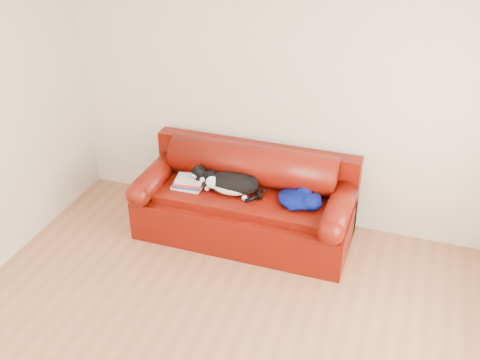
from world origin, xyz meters
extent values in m
plane|color=brown|center=(0.00, 0.00, 0.00)|extent=(4.50, 4.50, 0.00)
cube|color=beige|center=(0.00, 2.00, 1.30)|extent=(4.50, 0.02, 2.60)
cube|color=white|center=(0.00, 0.00, 2.60)|extent=(4.50, 4.00, 0.02)
cube|color=#410702|center=(-0.25, 1.50, 0.21)|extent=(2.10, 0.90, 0.42)
cube|color=#410702|center=(-0.25, 1.45, 0.45)|extent=(1.66, 0.62, 0.10)
cylinder|color=black|center=(-1.18, 1.17, 0.03)|extent=(0.06, 0.06, 0.05)
cylinder|color=black|center=(0.68, 1.17, 0.03)|extent=(0.06, 0.06, 0.05)
cylinder|color=black|center=(-1.18, 1.83, 0.03)|extent=(0.06, 0.06, 0.05)
cylinder|color=black|center=(0.68, 1.83, 0.03)|extent=(0.06, 0.06, 0.05)
cube|color=#410702|center=(-0.25, 1.86, 0.42)|extent=(2.10, 0.18, 0.85)
cylinder|color=#410702|center=(-0.25, 1.75, 0.68)|extent=(1.70, 0.40, 0.40)
cylinder|color=#410702|center=(-1.18, 1.50, 0.54)|extent=(0.24, 0.88, 0.24)
sphere|color=#410702|center=(-1.18, 1.06, 0.54)|extent=(0.24, 0.24, 0.24)
cylinder|color=#410702|center=(0.68, 1.50, 0.54)|extent=(0.24, 0.88, 0.24)
sphere|color=#410702|center=(0.68, 1.06, 0.54)|extent=(0.24, 0.24, 0.24)
cube|color=silver|center=(-0.80, 1.42, 0.51)|extent=(0.29, 0.23, 0.02)
cube|color=white|center=(-0.80, 1.42, 0.51)|extent=(0.28, 0.22, 0.02)
cube|color=#1F34AC|center=(-0.80, 1.42, 0.54)|extent=(0.30, 0.24, 0.02)
cube|color=white|center=(-0.80, 1.42, 0.54)|extent=(0.28, 0.22, 0.02)
cube|color=#C43C16|center=(-0.80, 1.42, 0.56)|extent=(0.30, 0.24, 0.02)
cube|color=white|center=(-0.80, 1.42, 0.56)|extent=(0.28, 0.23, 0.02)
cube|color=silver|center=(-0.80, 1.42, 0.59)|extent=(0.30, 0.25, 0.02)
cube|color=white|center=(-0.80, 1.42, 0.59)|extent=(0.28, 0.23, 0.02)
ellipsoid|color=black|center=(-0.36, 1.46, 0.60)|extent=(0.52, 0.32, 0.20)
ellipsoid|color=white|center=(-0.37, 1.40, 0.56)|extent=(0.36, 0.19, 0.13)
ellipsoid|color=white|center=(-0.55, 1.41, 0.61)|extent=(0.15, 0.14, 0.13)
ellipsoid|color=black|center=(-0.21, 1.49, 0.59)|extent=(0.22, 0.22, 0.17)
ellipsoid|color=black|center=(-0.68, 1.42, 0.67)|extent=(0.16, 0.15, 0.13)
ellipsoid|color=white|center=(-0.70, 1.38, 0.65)|extent=(0.08, 0.07, 0.05)
sphere|color=#BF7272|center=(-0.71, 1.38, 0.65)|extent=(0.02, 0.02, 0.02)
cone|color=black|center=(-0.66, 1.39, 0.72)|extent=(0.06, 0.05, 0.06)
cone|color=black|center=(-0.67, 1.46, 0.72)|extent=(0.06, 0.05, 0.06)
cylinder|color=black|center=(-0.10, 1.47, 0.53)|extent=(0.12, 0.17, 0.04)
sphere|color=white|center=(-0.59, 1.38, 0.52)|extent=(0.05, 0.05, 0.05)
sphere|color=white|center=(-0.21, 1.36, 0.52)|extent=(0.05, 0.05, 0.05)
ellipsoid|color=#020544|center=(0.29, 1.45, 0.56)|extent=(0.38, 0.35, 0.12)
ellipsoid|color=#020544|center=(0.42, 1.42, 0.57)|extent=(0.24, 0.21, 0.13)
ellipsoid|color=#020544|center=(0.19, 1.51, 0.54)|extent=(0.24, 0.27, 0.09)
ellipsoid|color=#020544|center=(0.31, 1.56, 0.57)|extent=(0.20, 0.16, 0.13)
ellipsoid|color=#020544|center=(0.26, 1.36, 0.54)|extent=(0.15, 0.16, 0.09)
ellipsoid|color=silver|center=(0.36, 1.40, 0.57)|extent=(0.16, 0.07, 0.04)
camera|label=1|loc=(1.22, -2.92, 3.37)|focal=42.00mm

